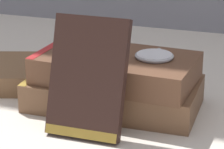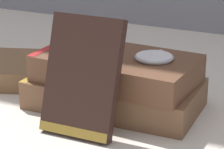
# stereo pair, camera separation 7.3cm
# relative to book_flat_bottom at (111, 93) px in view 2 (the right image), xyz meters

# --- Properties ---
(ground_plane) EXTENTS (3.00, 3.00, 0.00)m
(ground_plane) POSITION_rel_book_flat_bottom_xyz_m (-0.02, -0.04, -0.02)
(ground_plane) COLOR beige
(book_flat_bottom) EXTENTS (0.25, 0.13, 0.04)m
(book_flat_bottom) POSITION_rel_book_flat_bottom_xyz_m (0.00, 0.00, 0.00)
(book_flat_bottom) COLOR brown
(book_flat_bottom) RESTS_ON ground_plane
(book_flat_top) EXTENTS (0.23, 0.14, 0.04)m
(book_flat_top) POSITION_rel_book_flat_bottom_xyz_m (0.00, -0.00, 0.04)
(book_flat_top) COLOR brown
(book_flat_top) RESTS_ON book_flat_bottom
(book_leaning_front) EXTENTS (0.10, 0.06, 0.15)m
(book_leaning_front) POSITION_rel_book_flat_bottom_xyz_m (0.00, -0.09, 0.05)
(book_leaning_front) COLOR #331E19
(book_leaning_front) RESTS_ON ground_plane
(pocket_watch) EXTENTS (0.05, 0.06, 0.01)m
(pocket_watch) POSITION_rel_book_flat_bottom_xyz_m (0.06, 0.01, 0.06)
(pocket_watch) COLOR silver
(pocket_watch) RESTS_ON book_flat_top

